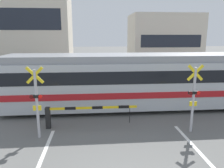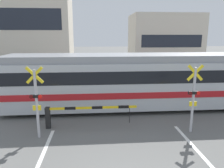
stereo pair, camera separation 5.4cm
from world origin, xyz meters
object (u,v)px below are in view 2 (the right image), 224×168
Objects in this scene: commuter_train at (167,79)px; crossing_barrier_far at (134,84)px; crossing_signal_right at (193,96)px; pedestrian at (122,74)px; crossing_barrier_near at (74,112)px; crossing_signal_left at (36,99)px.

crossing_barrier_far is at bearing 116.13° from commuter_train.
crossing_signal_right is 1.67× the size of pedestrian.
crossing_barrier_near is 1.40× the size of crossing_signal_right.
commuter_train reaches higher than crossing_barrier_near.
commuter_train is 4.41× the size of crossing_barrier_near.
commuter_train is at bearing -70.57° from pedestrian.
commuter_train is 6.18× the size of crossing_signal_left.
crossing_barrier_near is at bearing -152.83° from commuter_train.
crossing_signal_left is at bearing 180.00° from crossing_signal_right.
crossing_barrier_near is at bearing -111.85° from pedestrian.
commuter_train is 7.30m from crossing_signal_left.
crossing_barrier_far is at bearing 55.46° from crossing_barrier_near.
crossing_signal_right reaches higher than pedestrian.
commuter_train is 6.18× the size of crossing_signal_right.
pedestrian is (-1.86, 8.83, -0.59)m from crossing_signal_right.
crossing_signal_left is at bearing -117.15° from pedestrian.
pedestrian is at bearing 109.43° from commuter_train.
commuter_train reaches higher than crossing_barrier_far.
crossing_signal_right reaches higher than crossing_barrier_near.
commuter_train reaches higher than crossing_signal_left.
crossing_barrier_near is 1.83m from crossing_signal_left.
commuter_train is 5.77m from crossing_barrier_near.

